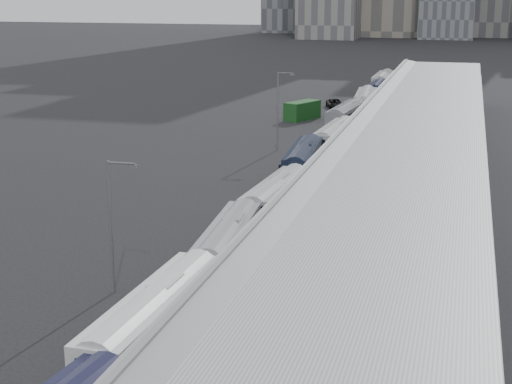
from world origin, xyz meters
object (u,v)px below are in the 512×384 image
at_px(bus_9, 378,93).
at_px(street_lamp_near, 113,218).
at_px(bus_7, 347,120).
at_px(bus_3, 228,250).
at_px(bus_8, 365,106).
at_px(bus_6, 334,142).
at_px(bus_2, 155,330).
at_px(shipping_container, 302,110).
at_px(bus_5, 303,165).
at_px(bus_4, 276,203).
at_px(bus_10, 383,85).
at_px(suv, 335,104).
at_px(street_lamp_far, 279,106).

xyz_separation_m(bus_9, street_lamp_near, (-6.29, -90.05, 3.47)).
bearing_deg(bus_7, street_lamp_near, -89.61).
distance_m(bus_3, bus_8, 68.37).
bearing_deg(bus_6, bus_2, -86.80).
height_order(bus_8, shipping_container, bus_8).
xyz_separation_m(bus_2, shipping_container, (-8.41, 77.60, -0.31)).
xyz_separation_m(bus_2, bus_5, (-0.58, 40.69, -0.11)).
xyz_separation_m(bus_4, bus_10, (-0.16, 83.41, 0.15)).
relative_size(bus_8, bus_10, 1.03).
distance_m(bus_2, suv, 90.23).
height_order(bus_7, shipping_container, bus_7).
bearing_deg(bus_7, suv, 109.40).
xyz_separation_m(bus_2, bus_6, (0.37, 53.97, -0.12)).
bearing_deg(bus_8, street_lamp_far, -108.03).
bearing_deg(bus_9, bus_4, -90.70).
height_order(street_lamp_near, street_lamp_far, street_lamp_far).
bearing_deg(bus_10, bus_9, -87.51).
bearing_deg(bus_2, bus_5, 92.76).
bearing_deg(street_lamp_near, street_lamp_far, 90.62).
relative_size(bus_7, suv, 2.61).
xyz_separation_m(bus_2, bus_4, (0.10, 26.17, -0.13)).
bearing_deg(bus_10, shipping_container, -104.16).
bearing_deg(bus_6, street_lamp_far, 177.92).
relative_size(bus_9, shipping_container, 2.06).
distance_m(bus_2, shipping_container, 78.06).
relative_size(bus_5, bus_9, 1.01).
relative_size(bus_2, street_lamp_far, 1.44).
bearing_deg(bus_2, street_lamp_far, 98.67).
bearing_deg(shipping_container, bus_5, -53.42).
xyz_separation_m(bus_10, street_lamp_far, (-6.39, -54.93, 3.70)).
distance_m(bus_6, street_lamp_near, 46.57).
bearing_deg(bus_8, bus_6, -94.07).
relative_size(bus_8, bus_9, 1.11).
relative_size(bus_2, bus_3, 1.09).
relative_size(bus_8, street_lamp_far, 1.49).
relative_size(bus_5, bus_6, 1.01).
distance_m(bus_3, bus_10, 95.90).
bearing_deg(suv, street_lamp_near, -108.80).
bearing_deg(bus_5, bus_8, 84.93).
bearing_deg(shipping_container, street_lamp_far, -60.50).
bearing_deg(suv, bus_2, -105.01).
bearing_deg(bus_6, bus_10, 94.02).
bearing_deg(suv, bus_9, 34.52).
distance_m(bus_5, street_lamp_near, 33.35).
bearing_deg(bus_6, bus_8, 93.74).
bearing_deg(bus_2, bus_6, 91.56).
height_order(bus_7, street_lamp_near, street_lamp_near).
xyz_separation_m(bus_6, bus_9, (-0.02, 44.03, 0.01)).
xyz_separation_m(bus_9, bus_10, (-0.40, 11.57, 0.12)).
height_order(bus_2, bus_5, bus_2).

